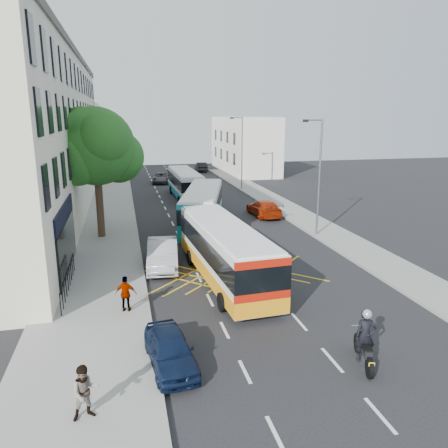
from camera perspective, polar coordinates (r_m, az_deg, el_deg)
ground at (r=18.96m, az=9.77°, el=-12.47°), size 120.00×120.00×0.00m
pavement_left at (r=31.70m, az=-15.64°, el=-1.65°), size 5.00×70.00×0.15m
pavement_right at (r=34.76m, az=11.68°, el=-0.04°), size 3.00×70.00×0.15m
terrace_main at (r=40.69m, az=-23.67°, el=10.65°), size 8.30×45.00×13.50m
terrace_far at (r=70.98m, az=-19.24°, el=10.64°), size 8.00×20.00×10.00m
building_right at (r=66.14m, az=2.60°, el=10.32°), size 6.00×18.00×8.00m
street_tree at (r=30.62m, az=-16.44°, el=9.60°), size 6.30×5.70×8.80m
lamp_near at (r=30.71m, az=12.21°, el=6.72°), size 1.45×0.15×8.00m
lamp_far at (r=49.44m, az=2.24°, el=9.74°), size 1.45×0.15×8.00m
railings at (r=22.40m, az=-19.73°, el=-6.85°), size 0.08×5.60×1.14m
bus_near at (r=22.49m, az=0.13°, el=-3.61°), size 3.16×10.73×2.98m
bus_mid at (r=33.12m, az=-2.81°, el=2.20°), size 5.17×10.89×2.99m
bus_far at (r=45.32m, az=-5.10°, el=5.29°), size 2.64×10.01×2.80m
motorbike at (r=16.15m, az=17.93°, el=-14.10°), size 0.90×2.27×2.07m
parked_car_blue at (r=15.62m, az=-7.05°, el=-15.99°), size 1.80×3.73×1.23m
parked_car_silver at (r=24.87m, az=-8.01°, el=-3.89°), size 2.12×4.88×1.56m
red_hatchback at (r=37.14m, az=5.24°, el=2.08°), size 2.12×4.81×1.37m
distant_car_grey at (r=55.78m, az=-8.22°, el=5.99°), size 2.62×4.76×1.26m
distant_car_dark at (r=66.44m, az=-3.01°, el=7.47°), size 1.61×4.24×1.38m
pedestrian_near at (r=13.50m, az=-17.65°, el=-20.21°), size 0.91×0.78×1.62m
pedestrian_far at (r=19.43m, az=-12.69°, el=-8.89°), size 0.98×0.57×1.58m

